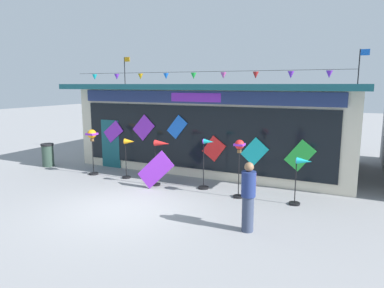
# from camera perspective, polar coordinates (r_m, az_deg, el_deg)

# --- Properties ---
(ground_plane) EXTENTS (80.00, 80.00, 0.00)m
(ground_plane) POSITION_cam_1_polar(r_m,az_deg,el_deg) (10.21, -10.84, -10.22)
(ground_plane) COLOR gray
(kite_shop_building) EXTENTS (11.34, 6.62, 4.78)m
(kite_shop_building) POSITION_cam_1_polar(r_m,az_deg,el_deg) (15.31, 5.07, 3.33)
(kite_shop_building) COLOR beige
(kite_shop_building) RESTS_ON ground_plane
(wind_spinner_far_left) EXTENTS (0.36, 0.36, 1.76)m
(wind_spinner_far_left) POSITION_cam_1_polar(r_m,az_deg,el_deg) (13.83, -16.04, 0.66)
(wind_spinner_far_left) COLOR black
(wind_spinner_far_left) RESTS_ON ground_plane
(wind_spinner_left) EXTENTS (0.55, 0.31, 1.50)m
(wind_spinner_left) POSITION_cam_1_polar(r_m,az_deg,el_deg) (12.99, -10.37, -1.19)
(wind_spinner_left) COLOR black
(wind_spinner_left) RESTS_ON ground_plane
(wind_spinner_center_left) EXTENTS (0.71, 0.31, 1.60)m
(wind_spinner_center_left) POSITION_cam_1_polar(r_m,az_deg,el_deg) (11.84, -5.17, -1.30)
(wind_spinner_center_left) COLOR black
(wind_spinner_center_left) RESTS_ON ground_plane
(wind_spinner_center_right) EXTENTS (0.54, 0.36, 1.69)m
(wind_spinner_center_right) POSITION_cam_1_polar(r_m,az_deg,el_deg) (11.52, 2.31, -2.91)
(wind_spinner_center_right) COLOR black
(wind_spinner_center_right) RESTS_ON ground_plane
(wind_spinner_right) EXTENTS (0.31, 0.31, 1.81)m
(wind_spinner_right) POSITION_cam_1_polar(r_m,az_deg,el_deg) (10.64, 7.74, -1.61)
(wind_spinner_right) COLOR black
(wind_spinner_right) RESTS_ON ground_plane
(wind_spinner_far_right) EXTENTS (0.58, 0.32, 1.41)m
(wind_spinner_far_right) POSITION_cam_1_polar(r_m,az_deg,el_deg) (10.43, 17.39, -4.71)
(wind_spinner_far_right) COLOR black
(wind_spinner_far_right) RESTS_ON ground_plane
(person_near_camera) EXTENTS (0.34, 0.46, 1.68)m
(person_near_camera) POSITION_cam_1_polar(r_m,az_deg,el_deg) (8.37, 9.22, -8.24)
(person_near_camera) COLOR #333D56
(person_near_camera) RESTS_ON ground_plane
(trash_bin) EXTENTS (0.52, 0.52, 0.98)m
(trash_bin) POSITION_cam_1_polar(r_m,az_deg,el_deg) (16.04, -22.53, -1.64)
(trash_bin) COLOR #2D4238
(trash_bin) RESTS_ON ground_plane
(display_kite_on_ground) EXTENTS (1.30, 0.25, 1.30)m
(display_kite_on_ground) POSITION_cam_1_polar(r_m,az_deg,el_deg) (11.67, -5.97, -4.22)
(display_kite_on_ground) COLOR purple
(display_kite_on_ground) RESTS_ON ground_plane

